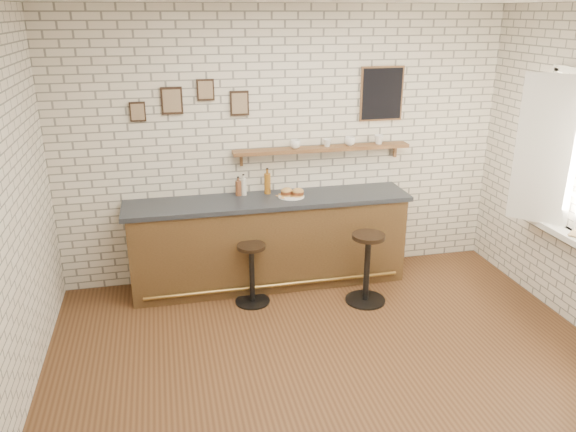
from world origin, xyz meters
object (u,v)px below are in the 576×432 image
object	(u,v)px
sandwich_plate	(291,196)
shelf_cup_a	(295,144)
bitters_bottle_brown	(238,188)
shelf_cup_c	(350,141)
bar_stool_left	(252,272)
shelf_cup_b	(327,143)
bar_stool_right	(367,266)
bar_counter	(269,241)
ciabatta_sandwich	(292,192)
condiment_bottle_yellow	(267,186)
shelf_cup_d	(379,140)
bitters_bottle_white	(244,187)
bitters_bottle_amber	(267,183)

from	to	relation	value
sandwich_plate	shelf_cup_a	distance (m)	0.57
bitters_bottle_brown	shelf_cup_c	world-z (taller)	shelf_cup_c
bar_stool_left	shelf_cup_b	world-z (taller)	shelf_cup_b
bar_stool_left	bar_stool_right	distance (m)	1.21
bar_stool_left	shelf_cup_c	bearing A→B (deg)	26.38
bar_counter	ciabatta_sandwich	world-z (taller)	ciabatta_sandwich
bar_counter	ciabatta_sandwich	size ratio (longest dim) A/B	11.61
bar_counter	shelf_cup_c	xyz separation A→B (m)	(0.97, 0.20, 1.04)
bar_counter	condiment_bottle_yellow	xyz separation A→B (m)	(0.02, 0.18, 0.59)
shelf_cup_c	bar_stool_left	bearing A→B (deg)	103.40
bar_stool_right	shelf_cup_d	xyz separation A→B (m)	(0.40, 0.86, 1.14)
shelf_cup_a	shelf_cup_d	world-z (taller)	shelf_cup_d
condiment_bottle_yellow	bar_stool_right	world-z (taller)	condiment_bottle_yellow
bitters_bottle_brown	shelf_cup_a	world-z (taller)	shelf_cup_a
bitters_bottle_brown	bar_stool_right	bearing A→B (deg)	-34.49
bar_counter	condiment_bottle_yellow	bearing A→B (deg)	83.12
sandwich_plate	ciabatta_sandwich	xyz separation A→B (m)	(0.01, -0.00, 0.05)
condiment_bottle_yellow	shelf_cup_d	bearing A→B (deg)	0.90
shelf_cup_a	shelf_cup_c	xyz separation A→B (m)	(0.63, 0.00, 0.00)
condiment_bottle_yellow	bitters_bottle_brown	bearing A→B (deg)	180.00
shelf_cup_b	shelf_cup_d	distance (m)	0.61
bitters_bottle_white	sandwich_plate	bearing A→B (deg)	-20.02
ciabatta_sandwich	shelf_cup_a	bearing A→B (deg)	68.37
bitters_bottle_white	condiment_bottle_yellow	xyz separation A→B (m)	(0.27, 0.00, -0.01)
bitters_bottle_amber	bar_stool_right	xyz separation A→B (m)	(0.89, -0.83, -0.72)
bar_counter	ciabatta_sandwich	xyz separation A→B (m)	(0.26, 0.00, 0.56)
bitters_bottle_amber	shelf_cup_c	distance (m)	1.04
condiment_bottle_yellow	shelf_cup_b	world-z (taller)	shelf_cup_b
bar_stool_right	shelf_cup_d	world-z (taller)	shelf_cup_d
shelf_cup_a	shelf_cup_b	world-z (taller)	shelf_cup_a
shelf_cup_a	bitters_bottle_white	bearing A→B (deg)	144.87
bitters_bottle_white	bar_stool_right	world-z (taller)	bitters_bottle_white
bar_stool_left	shelf_cup_a	xyz separation A→B (m)	(0.61, 0.61, 1.19)
bar_stool_right	bar_counter	bearing A→B (deg)	144.38
bar_stool_right	shelf_cup_c	xyz separation A→B (m)	(0.06, 0.86, 1.14)
shelf_cup_c	ciabatta_sandwich	bearing A→B (deg)	92.83
bar_counter	shelf_cup_c	size ratio (longest dim) A/B	25.09
bitters_bottle_amber	shelf_cup_c	bearing A→B (deg)	1.23
sandwich_plate	shelf_cup_d	xyz separation A→B (m)	(1.06, 0.20, 0.53)
bitters_bottle_amber	condiment_bottle_yellow	size ratio (longest dim) A/B	1.47
ciabatta_sandwich	bar_stool_right	size ratio (longest dim) A/B	0.35
shelf_cup_d	bar_stool_right	bearing A→B (deg)	-134.57
sandwich_plate	bitters_bottle_amber	size ratio (longest dim) A/B	0.96
bar_counter	bitters_bottle_white	distance (m)	0.67
ciabatta_sandwich	shelf_cup_b	bearing A→B (deg)	24.18
shelf_cup_d	bar_stool_left	bearing A→B (deg)	-178.27
bar_stool_left	shelf_cup_d	size ratio (longest dim) A/B	6.04
sandwich_plate	shelf_cup_c	bearing A→B (deg)	15.57
bitters_bottle_amber	shelf_cup_d	distance (m)	1.36
bitters_bottle_white	bar_stool_left	bearing A→B (deg)	-92.28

